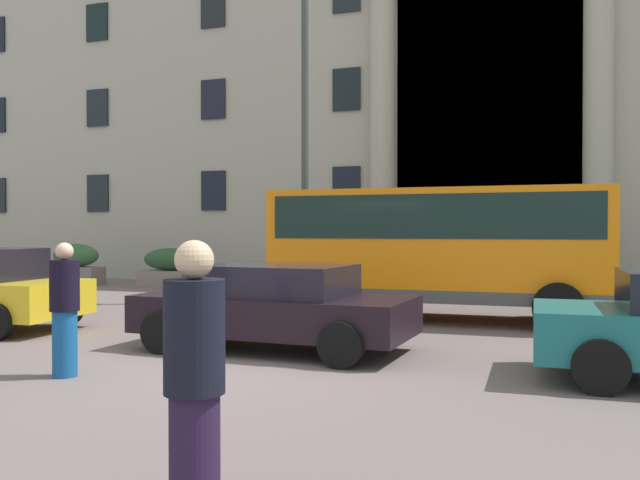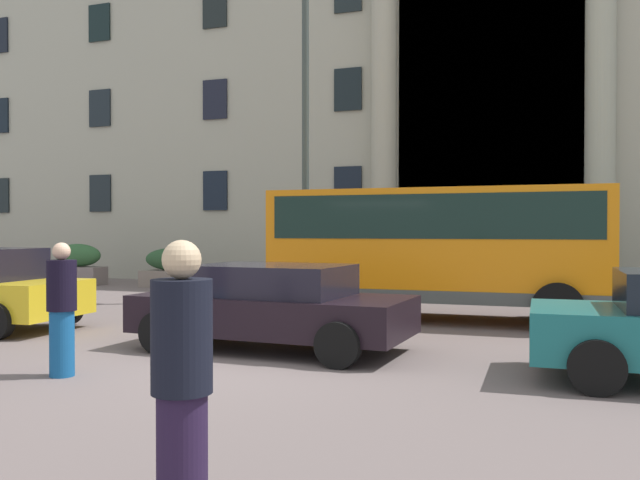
# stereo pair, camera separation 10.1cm
# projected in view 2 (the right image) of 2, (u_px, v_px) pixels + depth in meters

# --- Properties ---
(ground_plane) EXTENTS (80.00, 64.00, 0.12)m
(ground_plane) POSITION_uv_depth(u_px,v_px,m) (228.00, 370.00, 9.03)
(ground_plane) COLOR #655857
(office_building_facade) EXTENTS (42.99, 9.66, 14.58)m
(office_building_facade) POSITION_uv_depth(u_px,v_px,m) (447.00, 85.00, 25.33)
(office_building_facade) COLOR #9E9D8C
(office_building_facade) RESTS_ON ground_plane
(orange_minibus) EXTENTS (6.59, 2.66, 2.62)m
(orange_minibus) POSITION_uv_depth(u_px,v_px,m) (438.00, 242.00, 13.54)
(orange_minibus) COLOR orange
(orange_minibus) RESTS_ON ground_plane
(hedge_planter_west) EXTENTS (1.96, 0.91, 1.55)m
(hedge_planter_west) POSITION_uv_depth(u_px,v_px,m) (565.00, 272.00, 17.26)
(hedge_planter_west) COLOR gray
(hedge_planter_west) RESTS_ON ground_plane
(hedge_planter_entrance_left) EXTENTS (1.86, 0.76, 1.36)m
(hedge_planter_entrance_left) POSITION_uv_depth(u_px,v_px,m) (78.00, 265.00, 22.45)
(hedge_planter_entrance_left) COLOR slate
(hedge_planter_entrance_left) RESTS_ON ground_plane
(hedge_planter_far_west) EXTENTS (1.44, 0.83, 1.48)m
(hedge_planter_far_west) POSITION_uv_depth(u_px,v_px,m) (331.00, 268.00, 19.30)
(hedge_planter_far_west) COLOR slate
(hedge_planter_far_west) RESTS_ON ground_plane
(hedge_planter_entrance_right) EXTENTS (1.96, 0.83, 1.25)m
(hedge_planter_entrance_right) POSITION_uv_depth(u_px,v_px,m) (172.00, 268.00, 21.31)
(hedge_planter_entrance_right) COLOR slate
(hedge_planter_entrance_right) RESTS_ON ground_plane
(parked_sedan_far) EXTENTS (4.21, 2.14, 1.29)m
(parked_sedan_far) POSITION_uv_depth(u_px,v_px,m) (273.00, 305.00, 10.17)
(parked_sedan_far) COLOR black
(parked_sedan_far) RESTS_ON ground_plane
(pedestrian_woman_with_bag) EXTENTS (0.36, 0.36, 1.66)m
(pedestrian_woman_with_bag) POSITION_uv_depth(u_px,v_px,m) (62.00, 309.00, 8.34)
(pedestrian_woman_with_bag) COLOR #14508B
(pedestrian_woman_with_bag) RESTS_ON ground_plane
(pedestrian_child_trailing) EXTENTS (0.36, 0.36, 1.76)m
(pedestrian_child_trailing) POSITION_uv_depth(u_px,v_px,m) (182.00, 388.00, 3.93)
(pedestrian_child_trailing) COLOR #231632
(pedestrian_child_trailing) RESTS_ON ground_plane
(lamppost_plaza_centre) EXTENTS (0.40, 0.40, 8.10)m
(lamppost_plaza_centre) POSITION_uv_depth(u_px,v_px,m) (305.00, 116.00, 16.84)
(lamppost_plaza_centre) COLOR #353F3C
(lamppost_plaza_centre) RESTS_ON ground_plane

